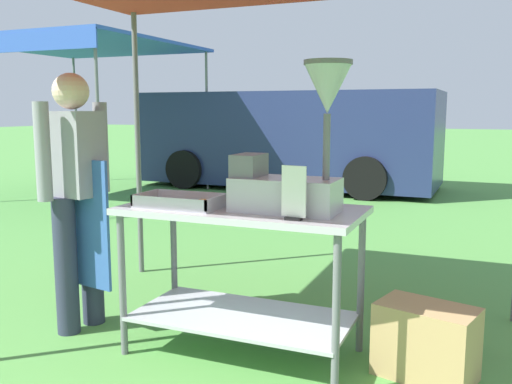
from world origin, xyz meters
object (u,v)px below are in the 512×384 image
object	(u,v)px
donut_cart	(242,249)
neighbour_tent	(79,48)
donut_fryer	(295,160)
supply_crate	(426,342)
van_navy	(288,138)
vendor	(76,189)
donut_tray	(180,203)
menu_sign	(294,197)

from	to	relation	value
donut_cart	neighbour_tent	xyz separation A→B (m)	(-4.70, 4.32, 1.72)
donut_fryer	supply_crate	xyz separation A→B (m)	(0.68, 0.13, -0.94)
donut_cart	van_navy	world-z (taller)	van_navy
vendor	neighbour_tent	bearing A→B (deg)	129.40
neighbour_tent	donut_tray	bearing A→B (deg)	-45.46
donut_cart	neighbour_tent	distance (m)	6.62
donut_cart	vendor	distance (m)	1.14
donut_cart	vendor	world-z (taller)	vendor
menu_sign	donut_tray	bearing A→B (deg)	171.31
donut_cart	supply_crate	xyz separation A→B (m)	(1.00, 0.09, -0.42)
donut_tray	menu_sign	world-z (taller)	menu_sign
supply_crate	menu_sign	bearing A→B (deg)	-152.12
donut_fryer	menu_sign	size ratio (longest dim) A/B	2.91
donut_fryer	neighbour_tent	size ratio (longest dim) A/B	0.25
donut_cart	menu_sign	size ratio (longest dim) A/B	4.97
donut_tray	supply_crate	xyz separation A→B (m)	(1.33, 0.22, -0.68)
vendor	donut_fryer	bearing A→B (deg)	1.08
menu_sign	donut_fryer	bearing A→B (deg)	107.24
supply_crate	donut_cart	bearing A→B (deg)	-174.62
donut_tray	neighbour_tent	bearing A→B (deg)	134.54
donut_cart	neighbour_tent	world-z (taller)	neighbour_tent
donut_cart	vendor	xyz separation A→B (m)	(-1.10, -0.06, 0.29)
donut_fryer	donut_cart	bearing A→B (deg)	174.16
donut_fryer	menu_sign	distance (m)	0.27
donut_tray	van_navy	size ratio (longest dim) A/B	0.09
menu_sign	van_navy	xyz separation A→B (m)	(-2.47, 6.92, -0.09)
neighbour_tent	donut_fryer	bearing A→B (deg)	-40.94
donut_tray	van_navy	xyz separation A→B (m)	(-1.76, 6.81, 0.00)
supply_crate	van_navy	world-z (taller)	van_navy
donut_fryer	van_navy	bearing A→B (deg)	109.70
menu_sign	van_navy	distance (m)	7.35
donut_cart	neighbour_tent	size ratio (longest dim) A/B	0.43
donut_tray	supply_crate	distance (m)	1.51
donut_cart	donut_tray	world-z (taller)	donut_tray
donut_cart	donut_tray	size ratio (longest dim) A/B	2.85
donut_fryer	neighbour_tent	distance (m)	6.76
donut_cart	donut_fryer	xyz separation A→B (m)	(0.32, -0.03, 0.52)
donut_cart	donut_tray	distance (m)	0.43
supply_crate	neighbour_tent	bearing A→B (deg)	143.46
supply_crate	donut_tray	bearing A→B (deg)	-170.55
menu_sign	vendor	xyz separation A→B (m)	(-1.48, 0.17, -0.06)
van_navy	neighbour_tent	bearing A→B (deg)	-137.95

